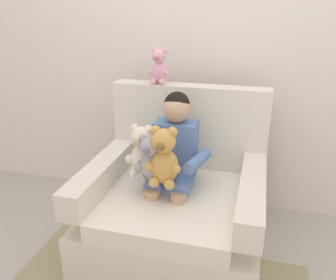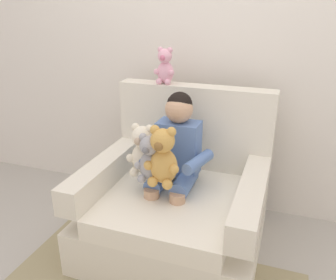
# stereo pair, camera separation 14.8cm
# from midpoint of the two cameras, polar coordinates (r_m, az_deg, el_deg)

# --- Properties ---
(ground_plane) EXTENTS (8.00, 8.00, 0.00)m
(ground_plane) POSITION_cam_midpoint_polar(r_m,az_deg,el_deg) (2.38, 2.99, -16.98)
(ground_plane) COLOR #ADA89E
(back_wall) EXTENTS (6.00, 0.10, 2.60)m
(back_wall) POSITION_cam_midpoint_polar(r_m,az_deg,el_deg) (2.55, 8.34, 17.19)
(back_wall) COLOR silver
(back_wall) RESTS_ON ground
(armchair) EXTENTS (1.05, 0.96, 0.98)m
(armchair) POSITION_cam_midpoint_polar(r_m,az_deg,el_deg) (2.26, 3.54, -10.25)
(armchair) COLOR silver
(armchair) RESTS_ON ground
(seated_child) EXTENTS (0.45, 0.39, 0.82)m
(seated_child) POSITION_cam_midpoint_polar(r_m,az_deg,el_deg) (2.13, 3.17, -2.28)
(seated_child) COLOR #597AB7
(seated_child) RESTS_ON armchair
(plush_cream) EXTENTS (0.19, 0.15, 0.32)m
(plush_cream) POSITION_cam_midpoint_polar(r_m,az_deg,el_deg) (2.05, -2.09, -1.90)
(plush_cream) COLOR silver
(plush_cream) RESTS_ON armchair
(plush_grey) EXTENTS (0.17, 0.14, 0.29)m
(plush_grey) POSITION_cam_midpoint_polar(r_m,az_deg,el_deg) (1.98, -0.86, -3.23)
(plush_grey) COLOR #9E9EA3
(plush_grey) RESTS_ON armchair
(plush_honey) EXTENTS (0.21, 0.17, 0.35)m
(plush_honey) POSITION_cam_midpoint_polar(r_m,az_deg,el_deg) (1.93, 1.36, -2.97)
(plush_honey) COLOR gold
(plush_honey) RESTS_ON armchair
(plush_pink_on_backrest) EXTENTS (0.14, 0.12, 0.24)m
(plush_pink_on_backrest) POSITION_cam_midpoint_polar(r_m,az_deg,el_deg) (2.35, 1.36, 11.87)
(plush_pink_on_backrest) COLOR #EAA8BC
(plush_pink_on_backrest) RESTS_ON armchair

